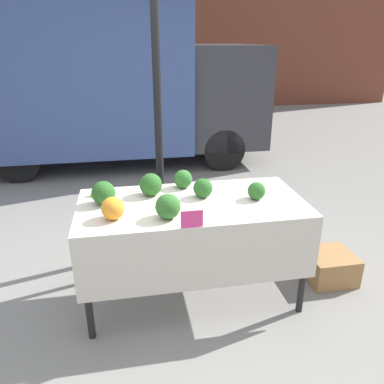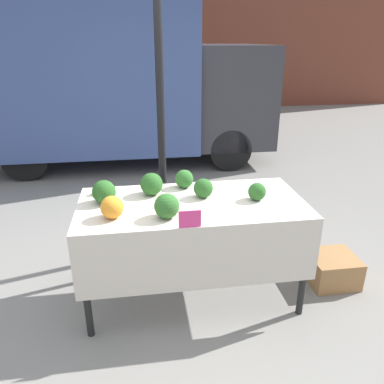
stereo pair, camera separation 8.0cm
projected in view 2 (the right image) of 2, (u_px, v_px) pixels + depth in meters
ground_plane at (192, 294)px, 3.07m from camera, size 40.00×40.00×0.00m
tent_pole at (161, 119)px, 3.29m from camera, size 0.07×0.07×2.59m
parked_truck at (117, 81)px, 6.15m from camera, size 4.56×2.27×2.47m
market_table at (193, 219)px, 2.74m from camera, size 1.67×0.81×0.83m
orange_cauliflower at (112, 207)px, 2.49m from camera, size 0.15×0.15×0.15m
romanesco_head at (100, 188)px, 2.88m from camera, size 0.14×0.14×0.11m
broccoli_head_0 at (152, 184)px, 2.86m from camera, size 0.17×0.17×0.17m
broccoli_head_1 at (184, 179)px, 3.01m from camera, size 0.15×0.15×0.15m
broccoli_head_2 at (104, 192)px, 2.72m from camera, size 0.17×0.17×0.17m
broccoli_head_3 at (167, 206)px, 2.49m from camera, size 0.17×0.17×0.17m
broccoli_head_4 at (203, 188)px, 2.82m from camera, size 0.15×0.15×0.15m
broccoli_head_5 at (257, 192)px, 2.77m from camera, size 0.13×0.13×0.13m
price_sign at (190, 219)px, 2.37m from camera, size 0.14×0.01×0.12m
produce_crate at (331, 269)px, 3.19m from camera, size 0.39×0.37×0.25m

